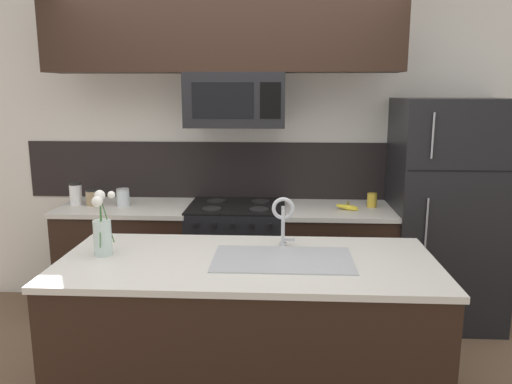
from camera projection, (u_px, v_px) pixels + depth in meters
name	position (u px, v px, depth m)	size (l,w,h in m)	color
ground_plane	(225.00, 374.00, 3.26)	(10.00, 10.00, 0.00)	brown
rear_partition	(276.00, 152.00, 4.23)	(5.20, 0.10, 2.60)	silver
splash_band	(240.00, 170.00, 4.22)	(3.64, 0.01, 0.48)	black
back_counter_left	(129.00, 259.00, 4.09)	(1.05, 0.65, 0.91)	black
back_counter_right	(336.00, 263.00, 4.00)	(0.87, 0.65, 0.91)	black
stove_range	(237.00, 260.00, 4.05)	(0.76, 0.64, 0.93)	black
microwave	(236.00, 100.00, 3.77)	(0.74, 0.40, 0.40)	black
upper_cabinet_band	(222.00, 31.00, 3.64)	(2.62, 0.34, 0.60)	black
refrigerator	(445.00, 213.00, 3.90)	(0.83, 0.74, 1.76)	black
storage_jar_tall	(76.00, 194.00, 4.01)	(0.10, 0.10, 0.18)	silver
storage_jar_medium	(93.00, 197.00, 3.99)	(0.11, 0.11, 0.13)	#997F5B
storage_jar_short	(123.00, 197.00, 3.97)	(0.10, 0.10, 0.14)	silver
banana_bunch	(348.00, 207.00, 3.85)	(0.19, 0.12, 0.08)	yellow
coffee_tin	(372.00, 200.00, 3.94)	(0.08, 0.08, 0.11)	gold
island_counter	(248.00, 336.00, 2.82)	(2.06, 0.91, 0.91)	black
kitchen_sink	(283.00, 272.00, 2.73)	(0.76, 0.44, 0.16)	#ADAFB5
sink_faucet	(283.00, 215.00, 2.89)	(0.14, 0.14, 0.31)	#B7BABF
flower_vase	(103.00, 234.00, 2.77)	(0.12, 0.16, 0.38)	silver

